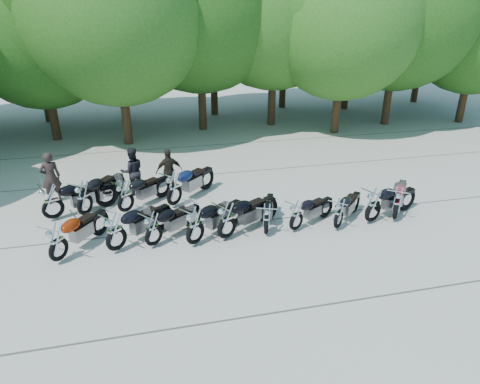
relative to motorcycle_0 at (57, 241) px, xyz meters
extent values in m
plane|color=#9F9B8F|center=(5.35, -0.39, -0.66)|extent=(90.00, 90.00, 0.00)
cylinder|color=#3A2614|center=(-1.91, 12.45, 0.99)|extent=(0.44, 0.44, 3.31)
sphere|color=#286319|center=(-1.91, 12.45, 4.66)|extent=(7.31, 7.31, 7.31)
cylinder|color=#3A2614|center=(1.77, 10.85, 1.31)|extent=(0.44, 0.44, 3.93)
sphere|color=#357721|center=(1.77, 10.85, 5.67)|extent=(8.70, 8.70, 8.70)
cylinder|color=#3A2614|center=(5.88, 12.70, 1.41)|extent=(0.44, 0.44, 4.13)
sphere|color=#286319|center=(5.88, 12.70, 5.98)|extent=(9.13, 9.13, 9.13)
cylinder|color=#3A2614|center=(9.96, 12.82, 1.39)|extent=(0.44, 0.44, 4.09)
sphere|color=#357721|center=(9.96, 12.82, 5.92)|extent=(9.04, 9.04, 9.04)
cylinder|color=#3A2614|center=(12.90, 10.43, 1.15)|extent=(0.44, 0.44, 3.62)
sphere|color=#357721|center=(12.90, 10.43, 5.16)|extent=(8.00, 8.00, 8.00)
cylinder|color=#3A2614|center=(16.55, 11.40, 1.33)|extent=(0.44, 0.44, 3.98)
sphere|color=#286319|center=(16.55, 11.40, 5.74)|extent=(8.79, 8.79, 8.79)
cylinder|color=#3A2614|center=(21.18, 10.82, 1.04)|extent=(0.44, 0.44, 3.41)
sphere|color=#286319|center=(21.18, 10.82, 4.82)|extent=(7.53, 7.53, 7.53)
cylinder|color=#3A2614|center=(-2.94, 16.58, 1.10)|extent=(0.44, 0.44, 3.52)
sphere|color=#357721|center=(-2.94, 16.58, 5.00)|extent=(7.78, 7.78, 7.78)
cylinder|color=#3A2614|center=(1.58, 16.04, 1.05)|extent=(0.44, 0.44, 3.42)
sphere|color=#286319|center=(1.58, 16.04, 4.84)|extent=(7.56, 7.56, 7.56)
cylinder|color=#3A2614|center=(7.15, 16.08, 1.12)|extent=(0.44, 0.44, 3.56)
sphere|color=#286319|center=(7.15, 16.08, 5.07)|extent=(7.88, 7.88, 7.88)
cylinder|color=#3A2614|center=(12.04, 17.09, 1.22)|extent=(0.44, 0.44, 3.76)
sphere|color=#286319|center=(12.04, 17.09, 5.38)|extent=(8.31, 8.31, 8.31)
cylinder|color=#3A2614|center=(16.03, 15.71, 1.15)|extent=(0.44, 0.44, 3.63)
sphere|color=#357721|center=(16.03, 15.71, 5.17)|extent=(8.02, 8.02, 8.02)
cylinder|color=#3A2614|center=(21.96, 16.64, 1.53)|extent=(0.44, 0.44, 4.37)
imported|color=black|center=(-0.79, 4.26, 0.27)|extent=(0.78, 0.63, 1.86)
imported|color=black|center=(2.02, 4.31, 0.24)|extent=(0.99, 0.83, 1.79)
imported|color=black|center=(3.35, 4.17, 0.18)|extent=(1.03, 0.51, 1.69)
camera|label=1|loc=(2.55, -10.90, 5.87)|focal=32.00mm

